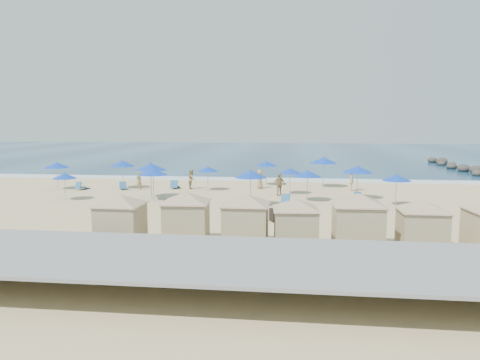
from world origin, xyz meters
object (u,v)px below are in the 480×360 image
object	(u,v)px
cabana_4	(358,214)
cabana_0	(120,214)
cabana_2	(246,214)
umbrella_8	(307,174)
umbrella_10	(358,169)
beachgoer_3	(352,180)
umbrella_3	(153,172)
umbrella_11	(397,178)
umbrella_5	(151,167)
beachgoer_0	(139,180)
umbrella_7	(290,171)
beachgoer_2	(279,184)
umbrella_2	(122,164)
umbrella_1	(65,176)
umbrella_12	(266,164)
rock_jetty	(468,169)
cabana_1	(186,211)
umbrella_4	(208,169)
umbrella_6	(251,174)
beachgoer_1	(192,179)
cabana_3	(296,218)
umbrella_0	(57,165)
beachgoer_4	(260,179)
cabana_5	(422,220)
umbrella_9	(324,160)
trash_bin	(277,215)

from	to	relation	value
cabana_4	cabana_0	bearing A→B (deg)	-176.96
cabana_2	umbrella_8	xyz separation A→B (m)	(3.04, 12.81, 0.45)
umbrella_10	beachgoer_3	world-z (taller)	umbrella_10
umbrella_3	umbrella_11	xyz separation A→B (m)	(17.05, -0.20, -0.15)
umbrella_5	beachgoer_0	bearing A→B (deg)	120.49
umbrella_7	beachgoer_2	xyz separation A→B (m)	(-0.81, -0.95, -0.97)
umbrella_2	umbrella_11	xyz separation A→B (m)	(21.56, -5.89, -0.19)
umbrella_10	beachgoer_2	size ratio (longest dim) A/B	1.45
umbrella_1	umbrella_12	bearing A→B (deg)	34.95
rock_jetty	umbrella_8	size ratio (longest dim) A/B	11.55
beachgoer_2	rock_jetty	bearing A→B (deg)	8.22
umbrella_12	beachgoer_3	xyz separation A→B (m)	(7.32, -2.62, -1.04)
rock_jetty	umbrella_11	bearing A→B (deg)	-118.61
cabana_1	umbrella_8	world-z (taller)	cabana_1
umbrella_4	umbrella_6	xyz separation A→B (m)	(4.30, -6.94, 0.41)
umbrella_6	beachgoer_1	world-z (taller)	umbrella_6
umbrella_1	umbrella_3	size ratio (longest dim) A/B	0.84
cabana_4	umbrella_5	xyz separation A→B (m)	(-13.60, 12.93, 0.73)
cabana_1	cabana_3	world-z (taller)	cabana_1
umbrella_8	umbrella_10	bearing A→B (deg)	21.71
rock_jetty	umbrella_0	world-z (taller)	umbrella_0
rock_jetty	umbrella_6	size ratio (longest dim) A/B	10.55
cabana_4	beachgoer_0	distance (m)	23.30
beachgoer_4	cabana_5	bearing A→B (deg)	27.41
cabana_3	cabana_0	bearing A→B (deg)	-177.85
umbrella_0	umbrella_12	xyz separation A→B (m)	(17.43, 4.78, -0.10)
umbrella_12	umbrella_6	bearing A→B (deg)	-91.84
beachgoer_4	cabana_2	bearing A→B (deg)	5.50
cabana_5	cabana_3	bearing A→B (deg)	-177.85
umbrella_1	umbrella_3	bearing A→B (deg)	4.88
umbrella_12	beachgoer_0	bearing A→B (deg)	-158.49
cabana_0	beachgoer_4	xyz separation A→B (m)	(4.86, 19.36, -0.70)
umbrella_2	umbrella_5	world-z (taller)	umbrella_5
umbrella_3	umbrella_7	bearing A→B (deg)	23.72
cabana_1	cabana_5	size ratio (longest dim) A/B	1.05
cabana_0	beachgoer_2	distance (m)	17.08
cabana_1	beachgoer_0	size ratio (longest dim) A/B	2.70
cabana_1	beachgoer_3	world-z (taller)	cabana_1
umbrella_1	umbrella_4	xyz separation A→B (m)	(9.47, 6.06, 0.01)
beachgoer_0	beachgoer_4	distance (m)	10.25
cabana_5	rock_jetty	bearing A→B (deg)	68.36
umbrella_5	umbrella_9	xyz separation A→B (m)	(13.16, 7.36, 0.01)
umbrella_12	beachgoer_1	xyz separation A→B (m)	(-6.17, -3.12, -1.12)
trash_bin	cabana_2	xyz separation A→B (m)	(-1.19, -5.73, 1.19)
cabana_5	cabana_1	bearing A→B (deg)	178.71
umbrella_9	cabana_2	bearing A→B (deg)	-102.66
cabana_3	umbrella_6	bearing A→B (deg)	106.19
umbrella_7	beachgoer_0	world-z (taller)	umbrella_7
umbrella_0	trash_bin	bearing A→B (deg)	-29.06
rock_jetty	umbrella_11	size ratio (longest dim) A/B	11.86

